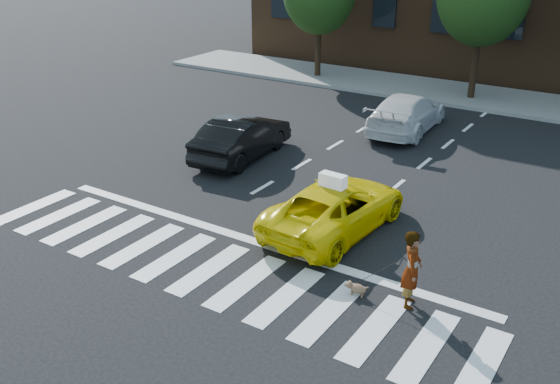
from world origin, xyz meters
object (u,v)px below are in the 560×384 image
object	(u,v)px
woman	(412,269)
black_sedan	(242,137)
taxi	(336,207)
dog	(356,288)
white_suv	(406,113)

from	to	relation	value
woman	black_sedan	bearing A→B (deg)	38.08
taxi	dog	xyz separation A→B (m)	(1.76, -2.39, -0.44)
white_suv	dog	distance (m)	11.30
taxi	white_suv	world-z (taller)	white_suv
black_sedan	woman	xyz separation A→B (m)	(7.76, -5.00, 0.13)
woman	dog	size ratio (longest dim) A/B	3.23
black_sedan	woman	bearing A→B (deg)	142.09
taxi	white_suv	distance (m)	8.54
white_suv	woman	distance (m)	11.40
black_sedan	dog	world-z (taller)	black_sedan
white_suv	dog	bearing A→B (deg)	103.67
black_sedan	taxi	bearing A→B (deg)	144.66
taxi	dog	distance (m)	3.00
white_suv	dog	xyz separation A→B (m)	(3.38, -10.77, -0.50)
black_sedan	dog	size ratio (longest dim) A/B	8.22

